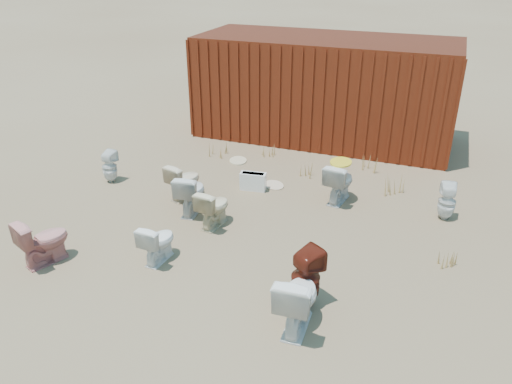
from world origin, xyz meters
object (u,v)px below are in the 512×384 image
(shipping_container, at_px, (324,89))
(toilet_front_e, at_px, (297,300))
(toilet_back_e, at_px, (447,202))
(toilet_front_pink, at_px, (43,240))
(toilet_back_a, at_px, (109,167))
(toilet_back_beige_right, at_px, (184,181))
(toilet_front_maroon, at_px, (306,278))
(loose_tank, at_px, (253,181))
(toilet_front_a, at_px, (158,242))
(toilet_back_yellowlid, at_px, (339,182))
(toilet_front_c, at_px, (191,193))
(toilet_back_beige_left, at_px, (213,207))

(shipping_container, bearing_deg, toilet_front_e, -78.30)
(toilet_back_e, bearing_deg, toilet_front_pink, 25.76)
(shipping_container, height_order, toilet_back_a, shipping_container)
(toilet_back_beige_right, bearing_deg, toilet_front_pink, 87.67)
(toilet_front_maroon, distance_m, loose_tank, 3.55)
(toilet_front_e, bearing_deg, toilet_front_a, -18.43)
(toilet_front_a, xyz_separation_m, toilet_back_a, (-2.37, 2.10, 0.01))
(loose_tank, bearing_deg, toilet_back_e, -5.61)
(toilet_back_beige_right, bearing_deg, toilet_back_e, -152.11)
(toilet_back_yellowlid, bearing_deg, toilet_front_c, 39.19)
(toilet_front_e, xyz_separation_m, toilet_back_beige_right, (-3.01, 2.67, -0.06))
(toilet_back_yellowlid, distance_m, toilet_back_e, 1.89)
(toilet_front_e, distance_m, toilet_back_e, 3.92)
(toilet_back_beige_right, relative_size, loose_tank, 1.41)
(toilet_back_beige_right, bearing_deg, toilet_back_beige_left, 159.03)
(toilet_front_a, xyz_separation_m, toilet_front_maroon, (2.35, -0.21, 0.10))
(toilet_front_maroon, height_order, toilet_back_a, toilet_front_maroon)
(shipping_container, distance_m, toilet_back_yellowlid, 3.64)
(toilet_front_a, bearing_deg, toilet_back_beige_left, -100.61)
(toilet_front_maroon, xyz_separation_m, toilet_back_beige_right, (-2.99, 2.21, -0.07))
(toilet_back_beige_left, bearing_deg, toilet_front_pink, 53.15)
(toilet_back_a, height_order, toilet_back_beige_right, toilet_back_beige_right)
(toilet_back_beige_left, distance_m, toilet_back_yellowlid, 2.43)
(toilet_front_maroon, distance_m, toilet_back_e, 3.52)
(toilet_back_beige_left, bearing_deg, toilet_back_e, -147.75)
(toilet_front_a, relative_size, toilet_back_a, 0.98)
(toilet_front_e, bearing_deg, shipping_container, -80.98)
(toilet_front_maroon, height_order, toilet_back_e, toilet_front_maroon)
(toilet_back_beige_left, xyz_separation_m, toilet_back_yellowlid, (1.77, 1.66, 0.04))
(shipping_container, xyz_separation_m, toilet_front_c, (-1.18, -4.72, -0.82))
(toilet_front_a, height_order, toilet_back_beige_left, toilet_back_beige_left)
(shipping_container, distance_m, toilet_front_e, 7.12)
(shipping_container, height_order, toilet_front_e, shipping_container)
(toilet_back_e, bearing_deg, toilet_back_beige_left, 17.43)
(shipping_container, height_order, toilet_front_pink, shipping_container)
(toilet_front_c, distance_m, toilet_back_beige_right, 0.61)
(toilet_front_a, height_order, toilet_front_maroon, toilet_front_maroon)
(toilet_front_pink, distance_m, toilet_front_e, 3.93)
(toilet_back_beige_left, relative_size, toilet_back_e, 1.03)
(toilet_back_a, height_order, toilet_back_yellowlid, toilet_back_yellowlid)
(toilet_back_yellowlid, bearing_deg, toilet_front_maroon, 103.35)
(shipping_container, height_order, toilet_back_beige_right, shipping_container)
(toilet_back_yellowlid, bearing_deg, toilet_back_beige_left, 51.99)
(toilet_back_beige_left, bearing_deg, shipping_container, -88.92)
(toilet_back_beige_left, relative_size, loose_tank, 1.37)
(toilet_front_e, relative_size, loose_tank, 1.67)
(toilet_front_c, xyz_separation_m, toilet_back_beige_left, (0.57, -0.29, -0.04))
(toilet_front_maroon, distance_m, toilet_front_e, 0.46)
(toilet_front_pink, distance_m, toilet_front_maroon, 3.93)
(shipping_container, distance_m, toilet_back_beige_left, 5.12)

